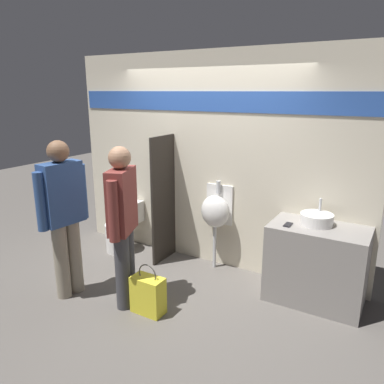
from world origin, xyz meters
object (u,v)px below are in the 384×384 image
at_px(toilet, 122,230).
at_px(person_with_lanyard, 123,221).
at_px(sink_basin, 317,219).
at_px(person_in_vest, 64,213).
at_px(shopping_bag, 148,295).
at_px(urinal_near_counter, 216,211).
at_px(cell_phone, 288,225).

height_order(toilet, person_with_lanyard, person_with_lanyard).
xyz_separation_m(sink_basin, person_in_vest, (-2.35, -1.31, 0.05)).
height_order(person_with_lanyard, shopping_bag, person_with_lanyard).
height_order(sink_basin, urinal_near_counter, urinal_near_counter).
relative_size(toilet, shopping_bag, 1.55).
distance_m(urinal_near_counter, shopping_bag, 1.40).
distance_m(sink_basin, shopping_bag, 1.93).
bearing_deg(sink_basin, toilet, -178.52).
bearing_deg(person_in_vest, shopping_bag, -75.12).
height_order(toilet, shopping_bag, toilet).
distance_m(cell_phone, shopping_bag, 1.63).
relative_size(sink_basin, urinal_near_counter, 0.30).
bearing_deg(sink_basin, cell_phone, -144.78).
xyz_separation_m(cell_phone, shopping_bag, (-1.11, -0.99, -0.66)).
height_order(sink_basin, person_with_lanyard, person_with_lanyard).
bearing_deg(toilet, sink_basin, 1.48).
bearing_deg(shopping_bag, toilet, 139.71).
distance_m(toilet, person_with_lanyard, 1.60).
bearing_deg(person_in_vest, urinal_near_counter, -31.05).
bearing_deg(urinal_near_counter, sink_basin, -5.20).
relative_size(urinal_near_counter, person_in_vest, 0.65).
distance_m(cell_phone, toilet, 2.48).
xyz_separation_m(toilet, shopping_bag, (1.29, -1.10, -0.09)).
distance_m(sink_basin, toilet, 2.73).
height_order(sink_basin, cell_phone, sink_basin).
height_order(cell_phone, toilet, cell_phone).
height_order(sink_basin, toilet, sink_basin).
bearing_deg(person_with_lanyard, person_in_vest, 82.01).
bearing_deg(person_in_vest, toilet, 20.54).
bearing_deg(cell_phone, person_with_lanyard, -145.82).
relative_size(cell_phone, toilet, 0.17).
bearing_deg(person_with_lanyard, sink_basin, -77.27).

